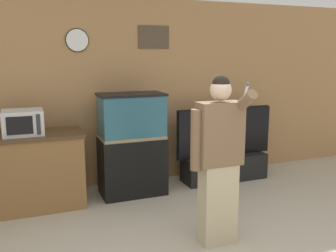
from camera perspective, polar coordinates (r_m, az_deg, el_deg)
name	(u,v)px	position (r m, az deg, el deg)	size (l,w,h in m)	color
wall_back_paneled	(131,93)	(5.33, -5.68, 5.08)	(10.00, 0.08, 2.60)	#A87A4C
counter_island	(13,173)	(4.80, -22.53, -6.64)	(1.64, 0.62, 0.92)	brown
microwave	(23,122)	(4.65, -21.23, 0.51)	(0.45, 0.39, 0.29)	silver
aquarium_on_stand	(132,144)	(4.93, -5.51, -2.82)	(0.84, 0.49, 1.35)	black
tv_on_stand	(224,159)	(5.61, 8.57, -4.98)	(1.51, 0.40, 1.08)	black
person_standing	(218,159)	(3.60, 7.67, -4.96)	(0.52, 0.39, 1.65)	#BCAD89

